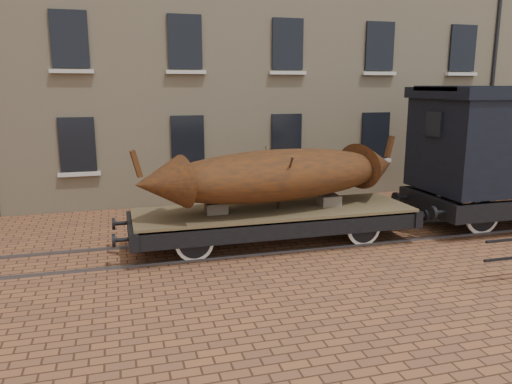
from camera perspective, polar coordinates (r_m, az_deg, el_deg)
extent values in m
plane|color=brown|center=(13.31, 6.33, -5.58)|extent=(90.00, 90.00, 0.00)
cube|color=tan|center=(23.29, 4.25, 19.39)|extent=(40.00, 10.00, 14.00)
cube|color=black|center=(16.83, -19.74, 5.16)|extent=(1.10, 0.12, 1.70)
cube|color=beige|center=(16.90, -19.52, 1.95)|extent=(1.30, 0.18, 0.12)
cube|color=black|center=(16.95, -7.82, 5.80)|extent=(1.10, 0.12, 1.70)
cube|color=beige|center=(17.02, -7.70, 2.60)|extent=(1.30, 0.18, 0.12)
cube|color=black|center=(17.78, 3.49, 6.18)|extent=(1.10, 0.12, 1.70)
cube|color=beige|center=(17.84, 3.51, 3.12)|extent=(1.30, 0.18, 0.12)
cube|color=black|center=(19.21, 13.46, 6.31)|extent=(1.10, 0.12, 1.70)
cube|color=beige|center=(19.27, 13.40, 3.48)|extent=(1.30, 0.18, 0.12)
cube|color=black|center=(21.13, 21.83, 6.28)|extent=(1.10, 0.12, 1.70)
cube|color=beige|center=(21.19, 21.73, 3.71)|extent=(1.30, 0.18, 0.12)
cube|color=black|center=(16.79, -20.54, 16.06)|extent=(1.10, 0.12, 1.70)
cube|color=beige|center=(16.68, -20.31, 12.83)|extent=(1.30, 0.18, 0.12)
cube|color=black|center=(16.91, -8.14, 16.64)|extent=(1.10, 0.12, 1.70)
cube|color=beige|center=(16.80, -8.01, 13.43)|extent=(1.30, 0.18, 0.12)
cube|color=black|center=(17.74, 3.62, 16.52)|extent=(1.10, 0.12, 1.70)
cube|color=beige|center=(17.63, 3.65, 13.45)|extent=(1.30, 0.18, 0.12)
cube|color=black|center=(19.17, 13.94, 15.86)|extent=(1.10, 0.12, 1.70)
cube|color=beige|center=(19.08, 13.88, 13.03)|extent=(1.30, 0.18, 0.12)
cube|color=black|center=(21.10, 22.53, 14.94)|extent=(1.10, 0.12, 1.70)
cube|color=beige|center=(21.01, 22.42, 12.36)|extent=(1.30, 0.18, 0.12)
cylinder|color=black|center=(22.19, 26.11, 18.62)|extent=(0.14, 0.14, 14.00)
cube|color=#59595E|center=(12.67, 7.56, -6.39)|extent=(30.00, 0.08, 0.06)
cube|color=#59595E|center=(13.94, 5.22, -4.61)|extent=(30.00, 0.08, 0.06)
cube|color=brown|center=(12.72, 2.11, -2.19)|extent=(7.07, 2.08, 0.11)
cube|color=black|center=(11.90, 3.52, -4.34)|extent=(7.07, 0.15, 0.42)
cube|color=black|center=(13.67, 0.86, -2.15)|extent=(7.07, 0.15, 0.42)
cube|color=black|center=(12.21, -13.96, -4.26)|extent=(0.21, 2.17, 0.42)
cylinder|color=black|center=(11.53, -15.15, -5.30)|extent=(0.33, 0.09, 0.09)
cylinder|color=black|center=(11.53, -15.95, -5.35)|extent=(0.08, 0.30, 0.30)
cylinder|color=black|center=(12.89, -15.25, -3.47)|extent=(0.33, 0.09, 0.09)
cylinder|color=black|center=(12.89, -15.96, -3.51)|extent=(0.08, 0.30, 0.30)
cube|color=black|center=(14.24, 15.79, -2.03)|extent=(0.21, 2.17, 0.42)
cylinder|color=black|center=(13.81, 18.25, -2.63)|extent=(0.33, 0.09, 0.09)
cylinder|color=black|center=(13.89, 18.80, -2.57)|extent=(0.08, 0.30, 0.30)
cylinder|color=black|center=(14.96, 15.25, -1.33)|extent=(0.33, 0.09, 0.09)
cylinder|color=black|center=(15.04, 15.77, -1.29)|extent=(0.08, 0.30, 0.30)
cylinder|color=black|center=(12.37, -7.55, -4.79)|extent=(0.09, 1.79, 0.09)
cylinder|color=white|center=(11.69, -7.04, -5.78)|extent=(0.91, 0.07, 0.91)
cylinder|color=black|center=(11.69, -7.04, -5.78)|extent=(0.74, 0.09, 0.74)
cube|color=black|center=(11.52, -6.98, -4.88)|extent=(0.85, 0.08, 0.09)
cylinder|color=white|center=(13.06, -8.01, -3.90)|extent=(0.91, 0.07, 0.91)
cylinder|color=black|center=(13.06, -8.01, -3.90)|extent=(0.74, 0.09, 0.74)
cube|color=black|center=(13.10, -8.11, -2.82)|extent=(0.85, 0.08, 0.09)
cylinder|color=black|center=(13.64, 10.82, -3.31)|extent=(0.09, 1.79, 0.09)
cylinder|color=white|center=(13.02, 12.23, -4.10)|extent=(0.91, 0.07, 0.91)
cylinder|color=black|center=(13.02, 12.23, -4.10)|extent=(0.74, 0.09, 0.74)
cube|color=black|center=(12.87, 12.50, -3.26)|extent=(0.85, 0.08, 0.09)
cylinder|color=white|center=(14.26, 9.53, -2.58)|extent=(0.91, 0.07, 0.91)
cylinder|color=black|center=(14.26, 9.53, -2.58)|extent=(0.74, 0.09, 0.74)
cube|color=black|center=(14.31, 9.37, -1.59)|extent=(0.85, 0.08, 0.09)
cube|color=black|center=(12.82, 2.09, -3.78)|extent=(3.77, 0.06, 0.06)
cube|color=brown|center=(12.31, -4.59, -1.80)|extent=(0.52, 0.47, 0.26)
cube|color=brown|center=(13.21, 8.36, -0.93)|extent=(0.52, 0.47, 0.26)
ellipsoid|color=#5B2B0E|center=(12.56, 2.56, 1.93)|extent=(6.68, 3.12, 1.29)
cone|color=#5B2B0E|center=(11.43, -10.98, 0.99)|extent=(1.31, 1.40, 1.22)
cube|color=#5B2B0E|center=(11.23, -13.53, 3.15)|extent=(0.27, 0.18, 0.62)
cone|color=#5B2B0E|center=(14.25, 13.40, 3.05)|extent=(1.31, 1.40, 1.22)
cube|color=#5B2B0E|center=(14.50, 15.02, 5.02)|extent=(0.27, 0.18, 0.62)
cylinder|color=#423222|center=(12.10, 3.33, 0.91)|extent=(0.06, 1.10, 1.51)
cylinder|color=#423222|center=(13.07, 1.84, 1.76)|extent=(0.06, 1.10, 1.51)
cube|color=black|center=(17.74, 25.77, 0.33)|extent=(6.67, 0.18, 0.50)
cube|color=black|center=(14.75, 19.13, -1.29)|extent=(0.24, 2.67, 0.50)
cylinder|color=black|center=(13.77, 19.51, -2.25)|extent=(0.09, 0.36, 0.36)
cylinder|color=black|center=(15.21, 15.68, -0.69)|extent=(0.09, 0.36, 0.36)
cylinder|color=black|center=(15.53, 22.78, -1.86)|extent=(0.11, 2.11, 0.11)
cylinder|color=white|center=(14.99, 24.48, -2.48)|extent=(1.07, 0.08, 1.07)
cylinder|color=black|center=(14.99, 24.48, -2.48)|extent=(0.88, 0.11, 0.88)
cylinder|color=white|center=(16.08, 21.21, -1.28)|extent=(1.07, 0.08, 1.07)
cylinder|color=black|center=(16.08, 21.21, -1.28)|extent=(0.88, 0.11, 0.88)
cube|color=black|center=(14.42, 19.68, 7.33)|extent=(0.09, 0.67, 0.67)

